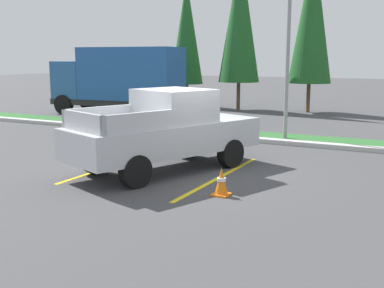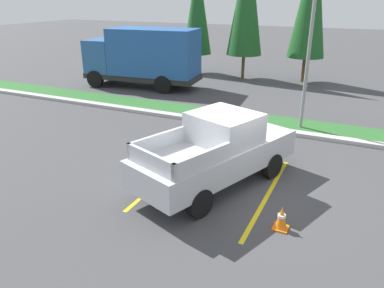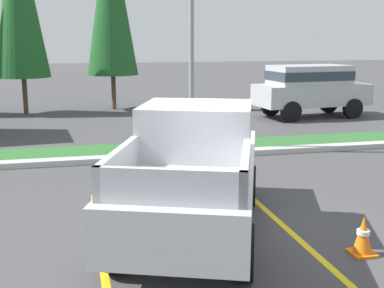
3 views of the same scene
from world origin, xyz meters
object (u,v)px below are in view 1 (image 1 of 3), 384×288
traffic_cone (221,182)px  cypress_tree_left_inner (240,16)px  cargo_truck_distant (120,78)px  cypress_tree_leftmost (187,32)px  street_light (288,20)px  cypress_tree_center (312,14)px  pickup_truck_main (167,131)px

traffic_cone → cypress_tree_left_inner: bearing=110.9°
cargo_truck_distant → traffic_cone: 15.57m
cargo_truck_distant → cypress_tree_left_inner: cypress_tree_left_inner is taller
cypress_tree_leftmost → cypress_tree_left_inner: bearing=-7.5°
street_light → cypress_tree_left_inner: 10.20m
street_light → cypress_tree_leftmost: 12.69m
cypress_tree_center → cypress_tree_leftmost: bearing=-179.0°
cypress_tree_center → traffic_cone: 17.47m
cypress_tree_left_inner → traffic_cone: 17.82m
cargo_truck_distant → cypress_tree_leftmost: bearing=79.0°
street_light → cypress_tree_leftmost: size_ratio=0.97×
pickup_truck_main → cargo_truck_distant: (-8.48, 9.74, 0.81)m
pickup_truck_main → cypress_tree_leftmost: 17.10m
cargo_truck_distant → cypress_tree_center: 10.46m
cypress_tree_center → traffic_cone: size_ratio=14.44×
street_light → pickup_truck_main: bearing=-102.9°
cypress_tree_left_inner → cypress_tree_center: bearing=8.9°
cypress_tree_leftmost → cypress_tree_left_inner: 3.63m
street_light → cypress_tree_left_inner: cypress_tree_left_inner is taller
street_light → cypress_tree_left_inner: bearing=121.2°
pickup_truck_main → cypress_tree_left_inner: size_ratio=0.64×
pickup_truck_main → cargo_truck_distant: bearing=131.1°
cypress_tree_leftmost → traffic_cone: cypress_tree_leftmost is taller
pickup_truck_main → cypress_tree_leftmost: bearing=116.4°
street_light → cypress_tree_center: cypress_tree_center is taller
cypress_tree_left_inner → cypress_tree_center: 3.82m
cargo_truck_distant → street_light: street_light is taller
street_light → cypress_tree_center: bearing=99.1°
cypress_tree_center → street_light: bearing=-80.9°
street_light → traffic_cone: street_light is taller
cypress_tree_left_inner → cargo_truck_distant: bearing=-133.4°
pickup_truck_main → traffic_cone: 2.76m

